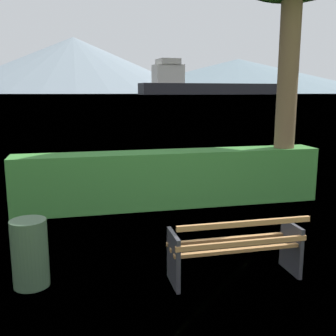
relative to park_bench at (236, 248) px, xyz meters
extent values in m
plane|color=olive|center=(0.00, 0.06, -0.43)|extent=(1400.00, 1400.00, 0.00)
plane|color=#7A99A8|center=(0.00, 307.30, -0.42)|extent=(620.00, 620.00, 0.00)
cube|color=#A0703F|center=(0.00, -0.13, 0.02)|extent=(1.69, 0.07, 0.04)
cube|color=#A0703F|center=(0.00, 0.06, 0.02)|extent=(1.69, 0.07, 0.04)
cube|color=#A0703F|center=(0.00, 0.25, 0.02)|extent=(1.69, 0.07, 0.04)
cube|color=#A0703F|center=(0.00, -0.21, 0.14)|extent=(1.69, 0.04, 0.06)
cube|color=#A0703F|center=(0.00, -0.25, 0.41)|extent=(1.69, 0.04, 0.06)
cube|color=#2D2D33|center=(-0.81, 0.04, -0.09)|extent=(0.05, 0.51, 0.68)
cube|color=#2D2D33|center=(0.81, 0.04, -0.09)|extent=(0.05, 0.51, 0.68)
cube|color=#387A33|center=(0.00, 3.47, 0.15)|extent=(6.40, 0.70, 1.16)
cylinder|color=brown|center=(2.54, 3.43, 2.00)|extent=(0.43, 0.43, 4.85)
cylinder|color=#385138|center=(-2.53, 0.42, 0.00)|extent=(0.44, 0.44, 0.85)
cube|color=#232328|center=(102.96, 289.49, 3.71)|extent=(116.95, 27.62, 8.28)
cube|color=silver|center=(66.04, 286.10, 14.48)|extent=(22.18, 17.22, 13.25)
cube|color=beige|center=(66.04, 286.10, 23.18)|extent=(16.10, 18.35, 4.14)
cone|color=gray|center=(0.00, 567.13, 36.81)|extent=(348.00, 348.00, 74.48)
cone|color=slate|center=(238.87, 564.75, 24.49)|extent=(408.24, 408.24, 49.82)
camera|label=1|loc=(-1.92, -4.42, 1.95)|focal=42.34mm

